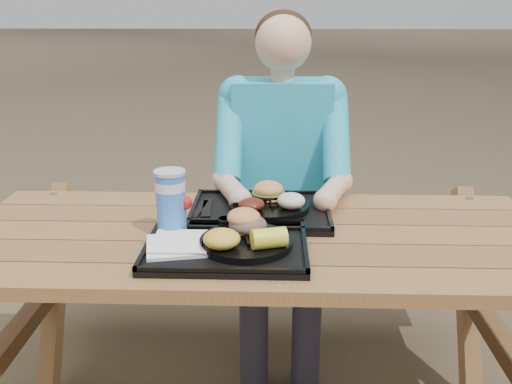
{
  "coord_description": "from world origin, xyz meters",
  "views": [
    {
      "loc": [
        0.05,
        -1.6,
        1.42
      ],
      "look_at": [
        0.0,
        0.0,
        0.88
      ],
      "focal_mm": 40.0,
      "sensor_mm": 36.0,
      "label": 1
    }
  ],
  "objects": [
    {
      "name": "picnic_table",
      "position": [
        0.0,
        0.0,
        0.38
      ],
      "size": [
        1.8,
        1.49,
        0.75
      ],
      "primitive_type": null,
      "color": "#999999",
      "rests_on": "ground"
    },
    {
      "name": "tray_near",
      "position": [
        -0.08,
        -0.14,
        0.76
      ],
      "size": [
        0.45,
        0.35,
        0.02
      ],
      "primitive_type": "cube",
      "color": "black",
      "rests_on": "picnic_table"
    },
    {
      "name": "tray_far",
      "position": [
        0.01,
        0.14,
        0.76
      ],
      "size": [
        0.45,
        0.35,
        0.02
      ],
      "primitive_type": "cube",
      "color": "black",
      "rests_on": "picnic_table"
    },
    {
      "name": "plate_near",
      "position": [
        -0.02,
        -0.14,
        0.78
      ],
      "size": [
        0.26,
        0.26,
        0.02
      ],
      "primitive_type": "cylinder",
      "color": "black",
      "rests_on": "tray_near"
    },
    {
      "name": "plate_far",
      "position": [
        0.04,
        0.15,
        0.78
      ],
      "size": [
        0.26,
        0.26,
        0.02
      ],
      "primitive_type": "cylinder",
      "color": "black",
      "rests_on": "tray_far"
    },
    {
      "name": "napkin_stack",
      "position": [
        -0.21,
        -0.16,
        0.78
      ],
      "size": [
        0.2,
        0.2,
        0.02
      ],
      "primitive_type": "cube",
      "rotation": [
        0.0,
        0.0,
        0.21
      ],
      "color": "white",
      "rests_on": "tray_near"
    },
    {
      "name": "soda_cup",
      "position": [
        -0.25,
        -0.04,
        0.86
      ],
      "size": [
        0.09,
        0.09,
        0.18
      ],
      "primitive_type": "cylinder",
      "color": "blue",
      "rests_on": "tray_near"
    },
    {
      "name": "condiment_bbq",
      "position": [
        -0.09,
        -0.02,
        0.79
      ],
      "size": [
        0.05,
        0.05,
        0.03
      ],
      "primitive_type": "cylinder",
      "color": "black",
      "rests_on": "tray_near"
    },
    {
      "name": "condiment_mustard",
      "position": [
        -0.01,
        -0.02,
        0.79
      ],
      "size": [
        0.05,
        0.05,
        0.03
      ],
      "primitive_type": "cylinder",
      "color": "yellow",
      "rests_on": "tray_near"
    },
    {
      "name": "sandwich",
      "position": [
        -0.02,
        -0.09,
        0.84
      ],
      "size": [
        0.1,
        0.1,
        0.11
      ],
      "primitive_type": null,
      "color": "#DA904D",
      "rests_on": "plate_near"
    },
    {
      "name": "mac_cheese",
      "position": [
        -0.08,
        -0.2,
        0.82
      ],
      "size": [
        0.1,
        0.1,
        0.05
      ],
      "primitive_type": "ellipsoid",
      "color": "yellow",
      "rests_on": "plate_near"
    },
    {
      "name": "corn_cob",
      "position": [
        0.04,
        -0.2,
        0.82
      ],
      "size": [
        0.12,
        0.12,
        0.05
      ],
      "primitive_type": null,
      "rotation": [
        0.0,
        0.0,
        0.28
      ],
      "color": "#FFF835",
      "rests_on": "plate_near"
    },
    {
      "name": "cutlery_far",
      "position": [
        -0.17,
        0.15,
        0.77
      ],
      "size": [
        0.04,
        0.17,
        0.01
      ],
      "primitive_type": "cube",
      "rotation": [
        0.0,
        0.0,
        0.06
      ],
      "color": "black",
      "rests_on": "tray_far"
    },
    {
      "name": "burger",
      "position": [
        0.03,
        0.2,
        0.84
      ],
      "size": [
        0.1,
        0.1,
        0.09
      ],
      "primitive_type": null,
      "color": "#DB944D",
      "rests_on": "plate_far"
    },
    {
      "name": "baked_beans",
      "position": [
        -0.02,
        0.09,
        0.81
      ],
      "size": [
        0.08,
        0.08,
        0.04
      ],
      "primitive_type": "ellipsoid",
      "color": "#571A11",
      "rests_on": "plate_far"
    },
    {
      "name": "potato_salad",
      "position": [
        0.11,
        0.11,
        0.81
      ],
      "size": [
        0.09,
        0.09,
        0.05
      ],
      "primitive_type": "ellipsoid",
      "color": "silver",
      "rests_on": "plate_far"
    },
    {
      "name": "diner",
      "position": [
        0.08,
        0.59,
        0.64
      ],
      "size": [
        0.48,
        0.84,
        1.28
      ],
      "primitive_type": null,
      "color": "#1CC8B0",
      "rests_on": "ground"
    }
  ]
}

